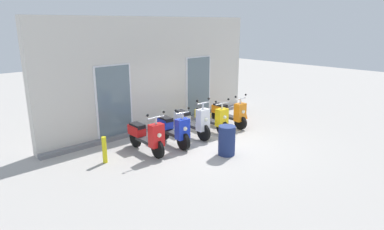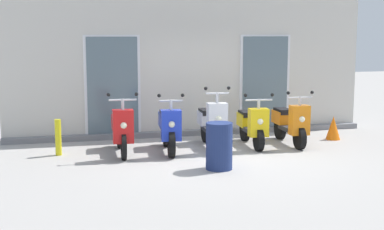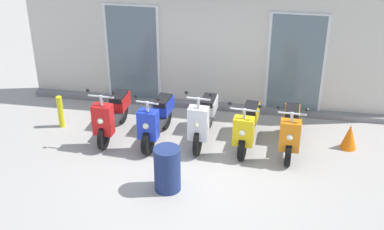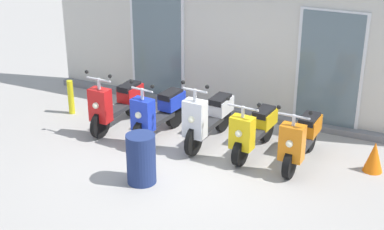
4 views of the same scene
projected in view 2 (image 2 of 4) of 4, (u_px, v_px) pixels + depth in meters
ground_plane at (222, 158)px, 10.38m from camera, size 40.00×40.00×0.00m
storefront_facade at (190, 57)px, 12.59m from camera, size 8.38×0.50×3.69m
scooter_red at (121, 129)px, 10.63m from camera, size 0.58×1.63×1.26m
scooter_blue at (169, 128)px, 10.82m from camera, size 0.53×1.58×1.22m
scooter_white at (211, 123)px, 11.19m from camera, size 0.53×1.68×1.32m
scooter_yellow at (252, 125)px, 11.40m from camera, size 0.62×1.54×1.16m
scooter_orange at (290, 123)px, 11.55m from camera, size 0.58×1.57×1.19m
trash_bin at (219, 146)px, 9.45m from camera, size 0.46×0.46×0.82m
traffic_cone at (333, 128)px, 12.12m from camera, size 0.32×0.32×0.52m
curb_bollard at (58, 137)px, 10.54m from camera, size 0.12×0.12×0.70m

